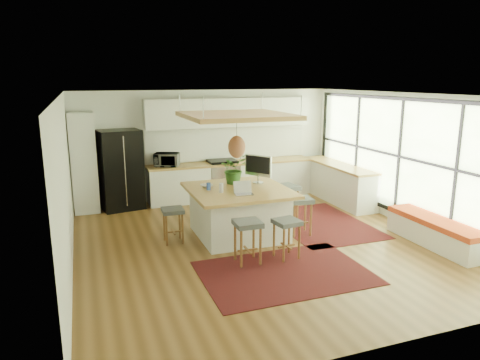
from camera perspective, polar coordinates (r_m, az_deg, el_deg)
name	(u,v)px	position (r m, az deg, el deg)	size (l,w,h in m)	color
floor	(259,243)	(8.27, 2.51, -8.08)	(7.00, 7.00, 0.00)	brown
ceiling	(261,95)	(7.72, 2.71, 10.96)	(7.00, 7.00, 0.00)	white
wall_back	(207,145)	(11.15, -4.31, 4.60)	(6.50, 6.50, 0.00)	white
wall_front	(386,235)	(4.96, 18.37, -6.81)	(6.50, 6.50, 0.00)	white
wall_left	(65,186)	(7.31, -21.64, -0.76)	(7.00, 7.00, 0.00)	white
wall_right	(408,160)	(9.59, 20.87, 2.40)	(7.00, 7.00, 0.00)	white
window_wall	(407,158)	(9.57, 20.75, 2.69)	(0.10, 6.20, 2.60)	black
pantry	(84,163)	(10.47, -19.54, 2.08)	(0.55, 0.60, 2.25)	white
back_counter_base	(232,181)	(11.18, -1.07, -0.09)	(4.20, 0.60, 0.88)	white
back_counter_top	(232,163)	(11.08, -1.08, 2.22)	(4.24, 0.64, 0.05)	#A77D3B
backsplash	(228,144)	(11.29, -1.58, 4.74)	(4.20, 0.02, 0.80)	white
upper_cabinets	(230,112)	(11.05, -1.34, 8.73)	(4.20, 0.34, 0.70)	white
range	(222,179)	(11.09, -2.29, 0.11)	(0.76, 0.62, 1.00)	#A5A5AA
right_counter_base	(338,183)	(11.16, 12.59, -0.44)	(0.60, 2.50, 0.88)	white
right_counter_top	(339,165)	(11.06, 12.71, 1.88)	(0.64, 2.54, 0.05)	#A77D3B
window_bench	(435,232)	(8.80, 23.86, -6.17)	(0.52, 2.00, 0.50)	white
ceiling_panel	(237,131)	(8.04, -0.43, 6.41)	(1.86, 1.86, 0.80)	#A77D3B
rug_near	(285,273)	(7.09, 5.79, -11.84)	(2.60, 1.80, 0.01)	black
rug_right	(319,223)	(9.45, 10.24, -5.52)	(1.80, 2.60, 0.01)	black
fridge	(121,170)	(10.51, -15.17, 1.31)	(0.92, 0.72, 1.84)	black
island	(239,212)	(8.49, -0.19, -4.18)	(1.85, 1.85, 0.93)	#A77D3B
stool_near_left	(248,242)	(7.28, 0.99, -8.08)	(0.43, 0.43, 0.72)	#464B4D
stool_near_right	(287,238)	(7.51, 6.04, -7.47)	(0.40, 0.40, 0.68)	#464B4D
stool_right_front	(300,217)	(8.66, 7.74, -4.71)	(0.43, 0.43, 0.73)	#464B4D
stool_right_back	(285,206)	(9.34, 5.88, -3.34)	(0.47, 0.47, 0.80)	#464B4D
stool_left_side	(173,224)	(8.26, -8.64, -5.63)	(0.38, 0.38, 0.65)	#464B4D
laptop	(244,188)	(7.92, 0.51, -1.06)	(0.33, 0.35, 0.25)	#A5A5AA
monitor	(258,170)	(8.77, 2.36, 1.27)	(0.62, 0.22, 0.58)	#A5A5AA
microwave	(167,158)	(10.65, -9.44, 2.79)	(0.57, 0.31, 0.38)	#A5A5AA
island_plant	(234,172)	(8.75, -0.83, 1.07)	(0.54, 0.60, 0.47)	#1E4C19
island_bowl	(207,186)	(8.49, -4.34, -0.76)	(0.23, 0.23, 0.06)	silver
island_bottle_0	(209,185)	(8.27, -4.01, -0.65)	(0.07, 0.07, 0.19)	blue
island_bottle_1	(221,187)	(8.08, -2.50, -0.96)	(0.07, 0.07, 0.19)	white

